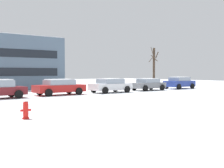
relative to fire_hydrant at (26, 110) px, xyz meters
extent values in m
cylinder|color=red|center=(0.00, 0.00, -0.37)|extent=(0.30, 0.30, 0.06)
cylinder|color=red|center=(0.00, 0.00, -0.06)|extent=(0.22, 0.22, 0.57)
sphere|color=red|center=(0.00, 0.00, 0.27)|extent=(0.21, 0.21, 0.21)
cylinder|color=red|center=(-0.16, 0.00, -0.03)|extent=(0.12, 0.09, 0.09)
cylinder|color=red|center=(0.16, 0.00, -0.03)|extent=(0.12, 0.09, 0.09)
sphere|color=white|center=(0.00, 0.00, 0.33)|extent=(0.15, 0.15, 0.15)
cylinder|color=black|center=(2.90, 11.26, -0.08)|extent=(0.64, 0.22, 0.64)
cylinder|color=black|center=(2.91, 9.50, -0.08)|extent=(0.64, 0.22, 0.64)
cube|color=red|center=(6.89, 10.70, 0.18)|extent=(4.43, 1.78, 0.62)
cube|color=#8C99A8|center=(6.89, 10.70, 0.71)|extent=(2.44, 1.63, 0.44)
cube|color=white|center=(6.89, 10.70, 0.96)|extent=(2.22, 1.51, 0.06)
cylinder|color=black|center=(8.32, 11.60, -0.08)|extent=(0.64, 0.22, 0.64)
cylinder|color=black|center=(8.33, 9.81, -0.08)|extent=(0.64, 0.22, 0.64)
cylinder|color=black|center=(5.45, 11.59, -0.08)|extent=(0.64, 0.22, 0.64)
cylinder|color=black|center=(5.46, 9.79, -0.08)|extent=(0.64, 0.22, 0.64)
cube|color=white|center=(12.22, 10.35, 0.18)|extent=(4.14, 1.90, 0.63)
cube|color=#8C99A8|center=(12.22, 10.35, 0.71)|extent=(2.28, 1.74, 0.43)
cube|color=white|center=(12.22, 10.35, 0.96)|extent=(2.07, 1.60, 0.06)
cylinder|color=black|center=(13.56, 11.32, -0.08)|extent=(0.64, 0.22, 0.64)
cylinder|color=black|center=(13.57, 9.40, -0.08)|extent=(0.64, 0.22, 0.64)
cylinder|color=black|center=(10.87, 11.30, -0.08)|extent=(0.64, 0.22, 0.64)
cylinder|color=black|center=(10.88, 9.39, -0.08)|extent=(0.64, 0.22, 0.64)
cube|color=slate|center=(17.55, 10.51, 0.16)|extent=(4.00, 1.73, 0.59)
cube|color=#8C99A8|center=(17.55, 10.51, 0.66)|extent=(2.21, 1.59, 0.41)
cube|color=white|center=(17.55, 10.51, 0.89)|extent=(2.00, 1.46, 0.06)
cylinder|color=black|center=(18.84, 11.39, -0.08)|extent=(0.64, 0.22, 0.64)
cylinder|color=black|center=(18.85, 9.64, -0.08)|extent=(0.64, 0.22, 0.64)
cylinder|color=black|center=(16.25, 11.38, -0.08)|extent=(0.64, 0.22, 0.64)
cylinder|color=black|center=(16.25, 9.63, -0.08)|extent=(0.64, 0.22, 0.64)
cube|color=#283D93|center=(22.88, 10.54, 0.21)|extent=(3.94, 1.86, 0.70)
cube|color=#8C99A8|center=(22.88, 10.54, 0.77)|extent=(2.17, 1.70, 0.42)
cube|color=white|center=(22.88, 10.54, 1.02)|extent=(1.97, 1.57, 0.06)
cylinder|color=black|center=(24.15, 11.49, -0.08)|extent=(0.64, 0.22, 0.64)
cylinder|color=black|center=(24.16, 9.61, -0.08)|extent=(0.64, 0.22, 0.64)
cylinder|color=black|center=(21.60, 11.48, -0.08)|extent=(0.64, 0.22, 0.64)
cylinder|color=black|center=(21.61, 9.60, -0.08)|extent=(0.64, 0.22, 0.64)
cylinder|color=#423326|center=(23.22, 15.20, 2.24)|extent=(0.31, 0.31, 5.29)
cylinder|color=#423326|center=(22.94, 14.87, 3.49)|extent=(0.77, 0.69, 0.88)
cylinder|color=#423326|center=(22.93, 15.30, 4.52)|extent=(0.29, 0.67, 1.04)
cylinder|color=#423326|center=(23.61, 15.02, 3.95)|extent=(0.52, 0.91, 0.84)
cylinder|color=#423326|center=(23.30, 15.69, 3.49)|extent=(1.05, 0.26, 1.07)
cube|color=slate|center=(6.60, 22.94, 2.66)|extent=(10.20, 8.14, 6.12)
cube|color=white|center=(6.60, 22.94, 5.77)|extent=(10.00, 7.98, 0.10)
cube|color=black|center=(6.60, 18.85, 1.64)|extent=(8.16, 0.04, 0.90)
cube|color=black|center=(6.60, 18.85, 3.68)|extent=(8.16, 0.04, 0.90)
camera|label=1|loc=(-4.16, -11.52, 1.56)|focal=44.71mm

